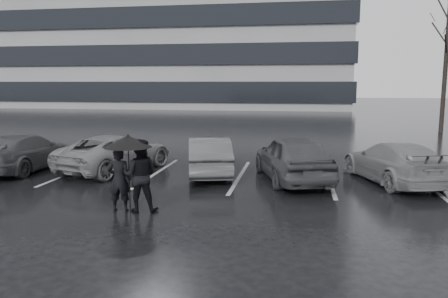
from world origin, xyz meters
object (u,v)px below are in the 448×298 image
car_west_a (209,156)px  pedestrian_right (140,175)px  car_west_c (25,152)px  car_east (394,162)px  car_main (292,158)px  pedestrian_left (119,180)px  tree_north (446,61)px  car_west_b (116,153)px

car_west_a → pedestrian_right: bearing=66.0°
car_west_c → car_east: bearing=-178.4°
car_main → pedestrian_right: (-3.44, -3.87, 0.14)m
car_west_a → pedestrian_left: bearing=60.1°
car_main → pedestrian_right: 5.18m
car_west_a → tree_north: (11.42, 14.43, 3.63)m
car_main → car_west_b: 6.00m
car_west_c → tree_north: bearing=-139.3°
tree_north → car_west_c: bearing=-140.4°
car_west_b → tree_north: 20.79m
car_west_b → pedestrian_right: size_ratio=2.58×
car_west_c → pedestrian_left: bearing=142.6°
pedestrian_right → pedestrian_left: bearing=-0.2°
car_west_a → pedestrian_right: (-0.76, -4.29, 0.23)m
car_main → car_west_b: size_ratio=0.95×
car_east → car_west_a: bearing=-19.7°
car_west_a → tree_north: bearing=-142.3°
car_west_b → pedestrian_left: size_ratio=2.93×
car_west_a → car_west_c: same height
pedestrian_right → tree_north: size_ratio=0.20×
car_west_b → car_west_c: 3.11m
tree_north → car_west_a: bearing=-128.4°
pedestrian_left → car_main: bearing=-143.6°
pedestrian_right → car_east: bearing=-156.7°
car_main → pedestrian_left: (-3.92, -3.95, 0.04)m
car_west_c → pedestrian_left: size_ratio=2.84×
car_east → pedestrian_left: 8.09m
car_west_a → pedestrian_right: 4.36m
car_main → pedestrian_left: size_ratio=2.79×
car_east → pedestrian_right: (-6.44, -4.10, 0.24)m
car_west_a → car_east: bearing=164.1°
car_west_a → car_east: (5.68, -0.19, -0.00)m
car_west_b → tree_north: bearing=-117.4°
car_main → pedestrian_right: pedestrian_right is taller
pedestrian_right → tree_north: 22.59m
car_west_a → car_east: car_west_a is taller
car_main → car_west_c: (-9.04, 0.13, -0.09)m
car_west_a → tree_north: size_ratio=0.44×
car_west_a → car_west_b: car_west_a is taller
car_east → pedestrian_left: bearing=13.3°
car_west_c → car_west_b: bearing=-169.9°
car_west_c → pedestrian_right: 6.89m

